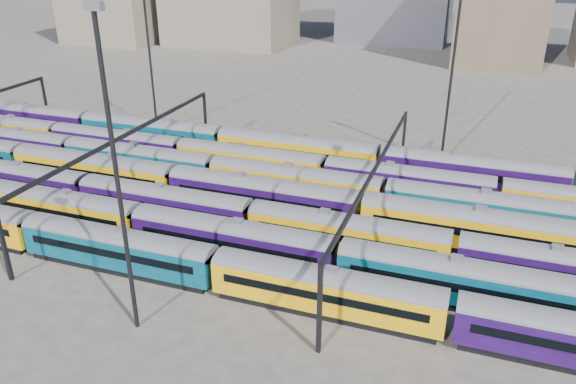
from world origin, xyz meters
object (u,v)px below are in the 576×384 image
(rake_2, at_px, (251,215))
(mast_2, at_px, (116,170))
(rake_0, at_px, (326,286))
(rake_1, at_px, (138,219))

(rake_2, distance_m, mast_2, 20.64)
(rake_0, xyz_separation_m, rake_2, (-11.06, 10.00, 0.04))
(rake_1, relative_size, mast_2, 4.96)
(rake_1, height_order, mast_2, mast_2)
(rake_1, xyz_separation_m, rake_2, (10.47, 5.00, -0.06))
(rake_0, height_order, rake_1, rake_1)
(mast_2, bearing_deg, rake_1, 121.77)
(rake_1, xyz_separation_m, mast_2, (7.43, -12.00, 11.23))
(rake_1, bearing_deg, rake_2, 25.53)
(rake_0, relative_size, mast_2, 3.98)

